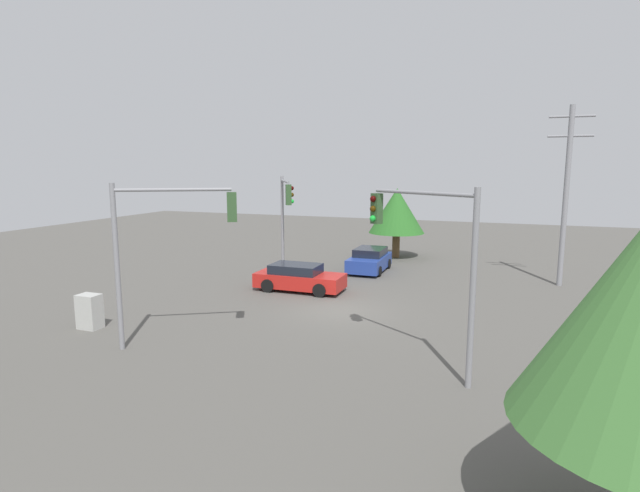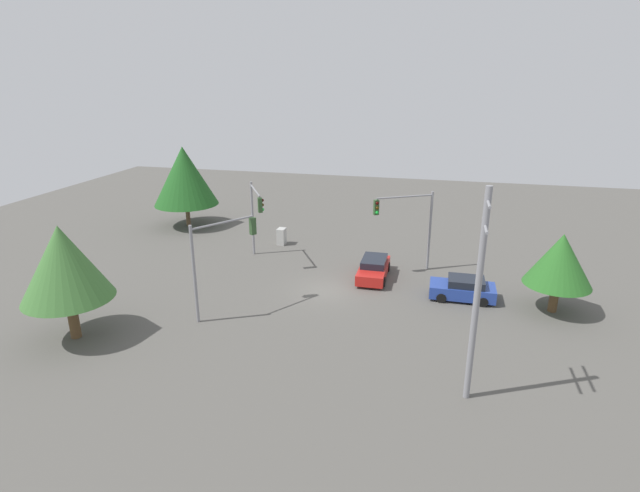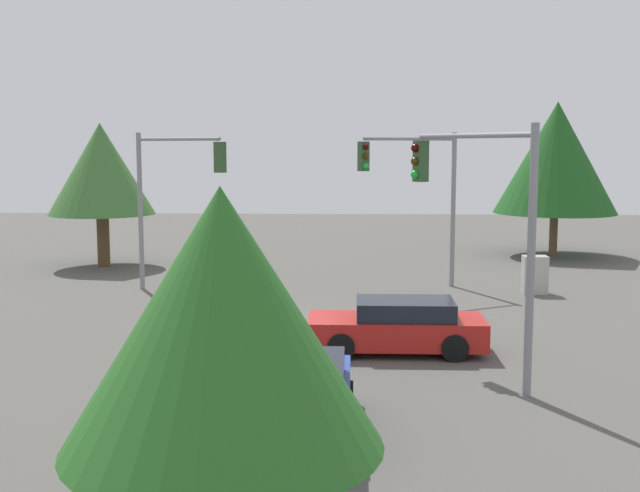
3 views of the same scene
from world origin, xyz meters
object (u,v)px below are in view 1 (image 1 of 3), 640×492
at_px(electrical_cabinet, 90,311).
at_px(traffic_signal_main, 166,235).
at_px(sedan_red, 299,278).
at_px(traffic_signal_cross, 285,209).
at_px(traffic_signal_aux, 428,244).
at_px(sedan_blue, 369,260).

bearing_deg(electrical_cabinet, traffic_signal_main, -7.48).
height_order(sedan_red, electrical_cabinet, sedan_red).
distance_m(traffic_signal_cross, traffic_signal_aux, 13.85).
relative_size(traffic_signal_main, traffic_signal_aux, 1.00).
height_order(sedan_red, traffic_signal_aux, traffic_signal_aux).
bearing_deg(traffic_signal_cross, traffic_signal_aux, 13.81).
bearing_deg(traffic_signal_aux, sedan_red, -12.33).
bearing_deg(traffic_signal_cross, sedan_red, 10.03).
xyz_separation_m(sedan_red, traffic_signal_cross, (-1.70, 2.10, 3.40)).
bearing_deg(sedan_blue, traffic_signal_cross, 45.32).
relative_size(sedan_blue, traffic_signal_main, 0.69).
xyz_separation_m(traffic_signal_aux, electrical_cabinet, (-13.21, -0.57, -3.38)).
bearing_deg(sedan_red, traffic_signal_main, -7.35).
distance_m(sedan_blue, traffic_signal_cross, 6.53).
height_order(traffic_signal_cross, electrical_cabinet, traffic_signal_cross).
bearing_deg(sedan_red, traffic_signal_aux, 43.76).
bearing_deg(traffic_signal_aux, electrical_cabinet, 36.40).
bearing_deg(electrical_cabinet, sedan_red, 57.51).
distance_m(sedan_blue, electrical_cabinet, 16.60).
distance_m(traffic_signal_main, electrical_cabinet, 5.51).
bearing_deg(electrical_cabinet, traffic_signal_cross, 70.53).
distance_m(sedan_blue, traffic_signal_aux, 15.53).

